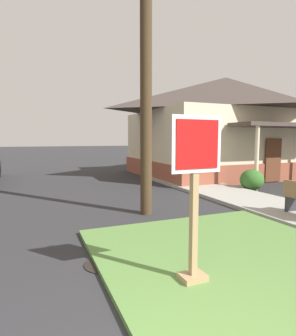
% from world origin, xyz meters
% --- Properties ---
extents(grass_corner_patch, '(4.42, 5.97, 0.08)m').
position_xyz_m(grass_corner_patch, '(2.24, 1.82, 0.04)').
color(grass_corner_patch, '#567F3D').
rests_on(grass_corner_patch, ground).
extents(sidewalk_strip, '(2.20, 14.86, 0.12)m').
position_xyz_m(sidewalk_strip, '(5.65, 5.53, 0.06)').
color(sidewalk_strip, '#9E9B93').
rests_on(sidewalk_strip, ground).
extents(stop_sign, '(0.75, 0.29, 2.26)m').
position_xyz_m(stop_sign, '(1.18, 2.03, 1.19)').
color(stop_sign, '#A3845B').
rests_on(stop_sign, grass_corner_patch).
extents(manhole_cover, '(0.70, 0.70, 0.02)m').
position_xyz_m(manhole_cover, '(0.21, 3.15, 0.01)').
color(manhole_cover, black).
rests_on(manhole_cover, ground).
extents(utility_pole, '(1.37, 0.31, 8.85)m').
position_xyz_m(utility_pole, '(1.98, 5.78, 4.57)').
color(utility_pole, '#42301E').
rests_on(utility_pole, ground).
extents(corner_house, '(10.08, 8.81, 5.50)m').
position_xyz_m(corner_house, '(9.49, 12.26, 2.82)').
color(corner_house, brown).
rests_on(corner_house, ground).
extents(shrub_near_porch, '(0.92, 0.92, 0.83)m').
position_xyz_m(shrub_near_porch, '(7.17, 7.46, 0.42)').
color(shrub_near_porch, '#306225').
rests_on(shrub_near_porch, ground).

